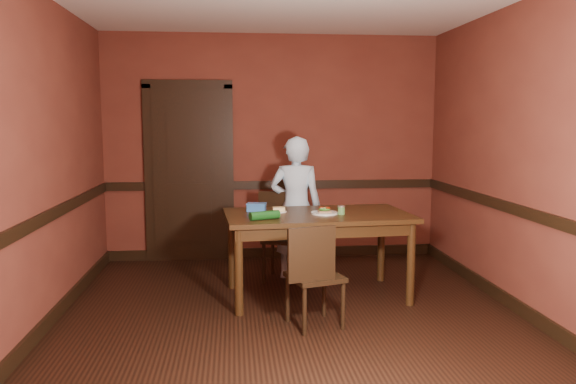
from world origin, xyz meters
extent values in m
cube|color=black|center=(0.00, 0.00, 0.00)|extent=(4.00, 4.50, 0.01)
cube|color=maroon|center=(0.00, 2.25, 1.35)|extent=(4.00, 0.02, 2.70)
cube|color=maroon|center=(0.00, -2.25, 1.35)|extent=(4.00, 0.02, 2.70)
cube|color=maroon|center=(-2.00, 0.00, 1.35)|extent=(0.02, 4.50, 2.70)
cube|color=maroon|center=(2.00, 0.00, 1.35)|extent=(0.02, 4.50, 2.70)
cube|color=black|center=(0.00, 2.23, 0.90)|extent=(4.00, 0.03, 0.10)
cube|color=black|center=(-1.99, 0.00, 0.90)|extent=(0.03, 4.50, 0.10)
cube|color=black|center=(1.99, 0.00, 0.90)|extent=(0.03, 4.50, 0.10)
cube|color=black|center=(0.00, 2.23, 0.06)|extent=(4.00, 0.03, 0.12)
cube|color=black|center=(-1.99, 0.00, 0.06)|extent=(0.03, 4.50, 0.12)
cube|color=black|center=(1.99, 0.00, 0.06)|extent=(0.03, 4.50, 0.12)
cube|color=black|center=(-1.00, 2.21, 1.02)|extent=(0.85, 0.04, 2.05)
cube|color=black|center=(-1.48, 2.23, 1.02)|extent=(0.10, 0.06, 2.15)
cube|color=black|center=(-0.52, 2.23, 1.02)|extent=(0.10, 0.06, 2.15)
cube|color=black|center=(-1.00, 2.23, 2.10)|extent=(1.05, 0.06, 0.10)
cube|color=black|center=(0.31, 0.64, 0.40)|extent=(1.79, 1.09, 0.81)
imported|color=silver|center=(0.18, 1.33, 0.76)|extent=(0.60, 0.45, 1.51)
cylinder|color=silver|center=(0.37, 0.60, 0.81)|extent=(0.25, 0.25, 0.01)
cube|color=#99714A|center=(0.37, 0.60, 0.83)|extent=(0.12, 0.11, 0.02)
ellipsoid|color=#3D912A|center=(0.37, 0.60, 0.85)|extent=(0.11, 0.10, 0.02)
cylinder|color=red|center=(0.34, 0.62, 0.87)|extent=(0.04, 0.04, 0.01)
cylinder|color=red|center=(0.40, 0.59, 0.87)|extent=(0.04, 0.04, 0.01)
cylinder|color=#92B261|center=(0.34, 0.58, 0.87)|extent=(0.03, 0.03, 0.01)
cylinder|color=#92B261|center=(0.39, 0.63, 0.87)|extent=(0.03, 0.03, 0.01)
cylinder|color=#92B261|center=(0.37, 0.60, 0.87)|extent=(0.03, 0.03, 0.01)
cylinder|color=#538A42|center=(0.52, 0.56, 0.84)|extent=(0.07, 0.07, 0.07)
cylinder|color=beige|center=(0.52, 0.56, 0.88)|extent=(0.07, 0.07, 0.01)
cylinder|color=silver|center=(-0.05, 0.75, 0.81)|extent=(0.15, 0.15, 0.01)
cube|color=#EED180|center=(-0.05, 0.75, 0.84)|extent=(0.11, 0.08, 0.04)
cube|color=#3471BF|center=(-0.26, 0.83, 0.84)|extent=(0.19, 0.15, 0.07)
cube|color=#3471BF|center=(-0.26, 0.83, 0.88)|extent=(0.21, 0.16, 0.01)
cylinder|color=#124514|center=(-0.21, 0.34, 0.85)|extent=(0.28, 0.18, 0.08)
camera|label=1|loc=(-0.48, -4.53, 1.67)|focal=35.00mm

